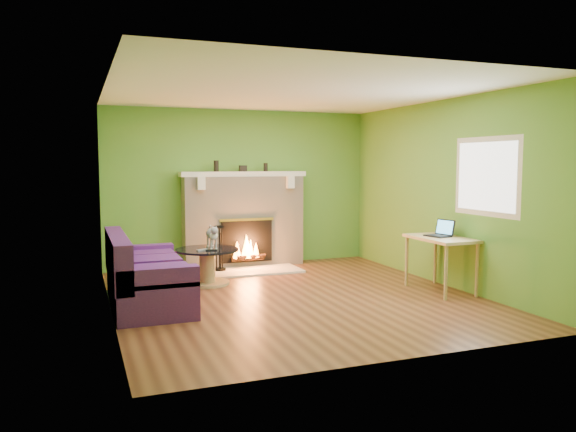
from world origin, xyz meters
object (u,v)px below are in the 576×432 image
object	(u,v)px
coffee_table	(207,264)
cat	(212,236)
sofa	(143,277)
desk	(441,244)

from	to	relation	value
coffee_table	cat	size ratio (longest dim) A/B	1.66
sofa	desk	distance (m)	3.88
sofa	coffee_table	distance (m)	1.31
desk	cat	xyz separation A→B (m)	(-2.75, 1.59, 0.03)
coffee_table	cat	world-z (taller)	cat
sofa	cat	distance (m)	1.44
coffee_table	desk	xyz separation A→B (m)	(2.83, -1.54, 0.35)
sofa	cat	bearing A→B (deg)	40.75
cat	coffee_table	bearing A→B (deg)	-145.05
coffee_table	desk	size ratio (longest dim) A/B	0.90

